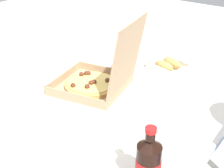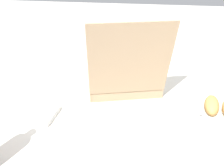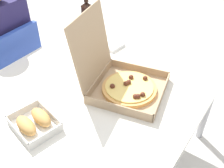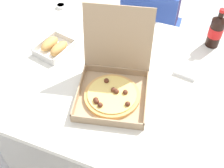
# 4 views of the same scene
# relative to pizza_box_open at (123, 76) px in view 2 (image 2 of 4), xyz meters

# --- Properties ---
(dining_table) EXTENTS (1.36, 0.98, 0.73)m
(dining_table) POSITION_rel_pizza_box_open_xyz_m (0.00, 0.11, -0.12)
(dining_table) COLOR silver
(dining_table) RESTS_ON ground_plane
(pizza_box_open) EXTENTS (0.39, 0.43, 0.36)m
(pizza_box_open) POSITION_rel_pizza_box_open_xyz_m (0.00, 0.00, 0.00)
(pizza_box_open) COLOR tan
(pizza_box_open) RESTS_ON dining_table
(bread_side_box) EXTENTS (0.19, 0.22, 0.06)m
(bread_side_box) POSITION_rel_pizza_box_open_xyz_m (-0.40, 0.16, -0.03)
(bread_side_box) COLOR white
(bread_side_box) RESTS_ON dining_table
(napkin_pile) EXTENTS (0.12, 0.12, 0.02)m
(napkin_pile) POSITION_rel_pizza_box_open_xyz_m (0.30, 0.26, -0.04)
(napkin_pile) COLOR white
(napkin_pile) RESTS_ON dining_table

